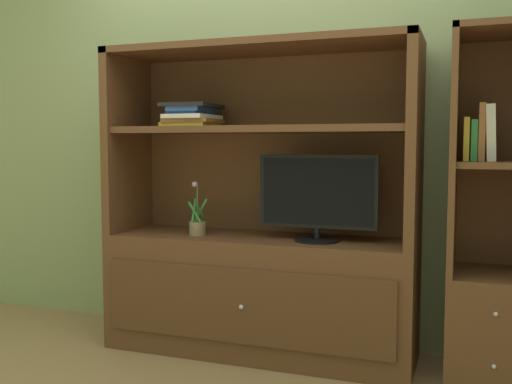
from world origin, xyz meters
TOP-DOWN VIEW (x-y plane):
  - ground_plane at (0.00, 0.00)m, footprint 8.00×8.00m
  - painted_rear_wall at (0.00, 0.75)m, footprint 6.00×0.10m
  - media_console at (0.00, 0.41)m, footprint 1.69×0.53m
  - tv_monitor at (0.34, 0.37)m, footprint 0.63×0.24m
  - potted_plant at (-0.34, 0.33)m, footprint 0.10×0.11m
  - magazine_stack at (-0.40, 0.40)m, footprint 0.29×0.35m
  - bookshelf_tall at (1.21, 0.41)m, footprint 0.43×0.49m
  - upright_book_row at (1.12, 0.40)m, footprint 0.15×0.15m

SIDE VIEW (x-z plane):
  - ground_plane at x=0.00m, z-range 0.00..0.00m
  - media_console at x=0.00m, z-range -0.32..1.36m
  - bookshelf_tall at x=1.21m, z-range -0.29..1.41m
  - potted_plant at x=-0.34m, z-range 0.55..0.85m
  - tv_monitor at x=0.34m, z-range 0.66..1.11m
  - upright_book_row at x=1.12m, z-range 1.06..1.33m
  - magazine_stack at x=-0.40m, z-range 1.25..1.38m
  - painted_rear_wall at x=0.00m, z-range 0.00..2.80m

